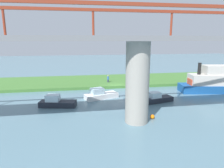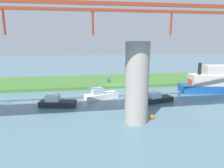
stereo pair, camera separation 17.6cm
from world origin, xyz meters
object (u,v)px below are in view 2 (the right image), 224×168
(skiff_small, at_px, (57,102))
(motorboat_white, at_px, (100,95))
(bridge_pylon, at_px, (137,83))
(mooring_post, at_px, (128,81))
(marker_buoy, at_px, (152,117))
(riverboat_paddlewheel, at_px, (157,98))
(houseboat_blue, at_px, (212,81))
(person_on_bank, at_px, (108,79))

(skiff_small, height_order, motorboat_white, motorboat_white)
(bridge_pylon, relative_size, motorboat_white, 1.62)
(mooring_post, height_order, motorboat_white, motorboat_white)
(mooring_post, distance_m, marker_buoy, 16.06)
(motorboat_white, relative_size, riverboat_paddlewheel, 1.14)
(bridge_pylon, height_order, houseboat_blue, bridge_pylon)
(skiff_small, distance_m, riverboat_paddlewheel, 13.80)
(houseboat_blue, xyz_separation_m, skiff_small, (24.91, 3.53, -1.26))
(mooring_post, bearing_deg, marker_buoy, 86.11)
(bridge_pylon, bearing_deg, mooring_post, -100.57)
(mooring_post, bearing_deg, bridge_pylon, 79.43)
(houseboat_blue, bearing_deg, riverboat_paddlewheel, 19.16)
(mooring_post, relative_size, marker_buoy, 1.94)
(skiff_small, relative_size, riverboat_paddlewheel, 1.08)
(riverboat_paddlewheel, xyz_separation_m, marker_buoy, (2.87, 5.87, -0.27))
(person_on_bank, bearing_deg, houseboat_blue, 153.16)
(bridge_pylon, xyz_separation_m, skiff_small, (8.95, -6.65, -3.70))
(person_on_bank, bearing_deg, riverboat_paddlewheel, 113.21)
(houseboat_blue, distance_m, marker_buoy, 17.11)
(houseboat_blue, xyz_separation_m, riverboat_paddlewheel, (11.11, 3.86, -1.30))
(mooring_post, xyz_separation_m, riverboat_paddlewheel, (-1.78, 10.14, -0.46))
(motorboat_white, bearing_deg, riverboat_paddlewheel, 158.74)
(person_on_bank, distance_m, riverboat_paddlewheel, 13.20)
(mooring_post, height_order, skiff_small, skiff_small)
(person_on_bank, height_order, motorboat_white, person_on_bank)
(houseboat_blue, bearing_deg, mooring_post, -25.98)
(bridge_pylon, distance_m, skiff_small, 11.74)
(bridge_pylon, distance_m, houseboat_blue, 19.09)
(skiff_small, bearing_deg, person_on_bank, -126.14)
(bridge_pylon, distance_m, mooring_post, 17.06)
(riverboat_paddlewheel, bearing_deg, motorboat_white, -21.26)
(houseboat_blue, bearing_deg, skiff_small, 8.06)
(motorboat_white, bearing_deg, mooring_post, -129.75)
(marker_buoy, bearing_deg, houseboat_blue, -145.17)
(skiff_small, height_order, marker_buoy, skiff_small)
(person_on_bank, distance_m, motorboat_white, 9.47)
(person_on_bank, xyz_separation_m, mooring_post, (-3.42, 1.97, -0.22))
(person_on_bank, bearing_deg, motorboat_white, 74.53)
(bridge_pylon, height_order, marker_buoy, bridge_pylon)
(skiff_small, bearing_deg, marker_buoy, 150.43)
(person_on_bank, relative_size, motorboat_white, 0.26)
(person_on_bank, height_order, mooring_post, person_on_bank)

